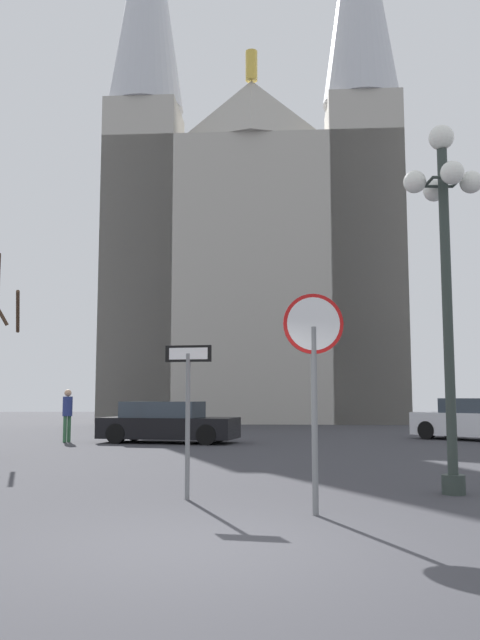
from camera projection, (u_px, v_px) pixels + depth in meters
ground_plane at (212, 548)px, 6.73m from camera, size 120.00×120.00×0.00m
cathedral at (255, 249)px, 42.86m from camera, size 18.27×14.75×35.38m
stop_sign at (314, 358)px, 8.78m from camera, size 0.80×0.08×2.85m
one_way_arrow_sign at (188, 399)px, 10.01m from camera, size 0.70×0.19×2.27m
street_lamp at (445, 242)px, 10.82m from camera, size 1.29×1.29×5.93m
parked_car_near_black at (167, 423)px, 22.04m from camera, size 4.73×2.78×1.34m
parked_car_far_white at (475, 420)px, 23.28m from camera, size 4.03×4.16×1.44m
pedestrian_walking at (67, 410)px, 22.31m from camera, size 0.32×0.32×1.74m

